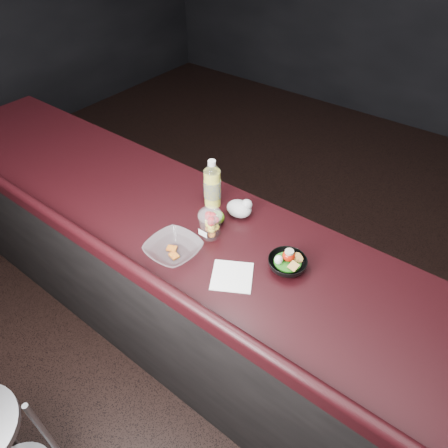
{
  "coord_description": "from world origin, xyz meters",
  "views": [
    {
      "loc": [
        0.75,
        -0.69,
        2.23
      ],
      "look_at": [
        -0.02,
        0.32,
        1.1
      ],
      "focal_mm": 32.0,
      "sensor_mm": 36.0,
      "label": 1
    }
  ],
  "objects_px": {
    "green_apple": "(217,218)",
    "fruit_cup": "(210,223)",
    "lemonade_bottle": "(212,187)",
    "takeout_bowl": "(173,249)",
    "snack_bowl": "(287,263)"
  },
  "relations": [
    {
      "from": "snack_bowl",
      "to": "fruit_cup",
      "type": "bearing_deg",
      "value": -174.17
    },
    {
      "from": "green_apple",
      "to": "fruit_cup",
      "type": "bearing_deg",
      "value": -70.29
    },
    {
      "from": "green_apple",
      "to": "takeout_bowl",
      "type": "bearing_deg",
      "value": -94.96
    },
    {
      "from": "snack_bowl",
      "to": "takeout_bowl",
      "type": "relative_size",
      "value": 0.88
    },
    {
      "from": "lemonade_bottle",
      "to": "takeout_bowl",
      "type": "distance_m",
      "value": 0.38
    },
    {
      "from": "fruit_cup",
      "to": "takeout_bowl",
      "type": "distance_m",
      "value": 0.19
    },
    {
      "from": "snack_bowl",
      "to": "takeout_bowl",
      "type": "bearing_deg",
      "value": -152.52
    },
    {
      "from": "green_apple",
      "to": "snack_bowl",
      "type": "xyz_separation_m",
      "value": [
        0.39,
        -0.05,
        -0.0
      ]
    },
    {
      "from": "fruit_cup",
      "to": "takeout_bowl",
      "type": "height_order",
      "value": "fruit_cup"
    },
    {
      "from": "fruit_cup",
      "to": "takeout_bowl",
      "type": "bearing_deg",
      "value": -106.62
    },
    {
      "from": "fruit_cup",
      "to": "lemonade_bottle",
      "type": "bearing_deg",
      "value": 125.96
    },
    {
      "from": "snack_bowl",
      "to": "takeout_bowl",
      "type": "xyz_separation_m",
      "value": [
        -0.42,
        -0.22,
        -0.0
      ]
    },
    {
      "from": "lemonade_bottle",
      "to": "takeout_bowl",
      "type": "relative_size",
      "value": 1.09
    },
    {
      "from": "green_apple",
      "to": "takeout_bowl",
      "type": "height_order",
      "value": "green_apple"
    },
    {
      "from": "lemonade_bottle",
      "to": "snack_bowl",
      "type": "height_order",
      "value": "lemonade_bottle"
    }
  ]
}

